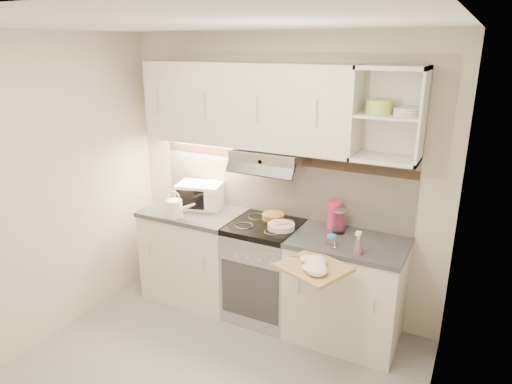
% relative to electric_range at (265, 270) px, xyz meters
% --- Properties ---
extents(room_shell, '(3.04, 2.84, 2.52)m').
position_rel_electric_range_xyz_m(room_shell, '(0.00, -0.73, 1.18)').
color(room_shell, beige).
rests_on(room_shell, ground).
extents(base_cabinet_left, '(0.90, 0.60, 0.86)m').
position_rel_electric_range_xyz_m(base_cabinet_left, '(-0.75, 0.00, -0.02)').
color(base_cabinet_left, silver).
rests_on(base_cabinet_left, ground).
extents(worktop_left, '(0.92, 0.62, 0.04)m').
position_rel_electric_range_xyz_m(worktop_left, '(-0.75, 0.00, 0.43)').
color(worktop_left, '#47474C').
rests_on(worktop_left, base_cabinet_left).
extents(base_cabinet_right, '(0.90, 0.60, 0.86)m').
position_rel_electric_range_xyz_m(base_cabinet_right, '(0.75, 0.00, -0.02)').
color(base_cabinet_right, silver).
rests_on(base_cabinet_right, ground).
extents(worktop_right, '(0.92, 0.62, 0.04)m').
position_rel_electric_range_xyz_m(worktop_right, '(0.75, 0.00, 0.43)').
color(worktop_right, '#47474C').
rests_on(worktop_right, base_cabinet_right).
extents(electric_range, '(0.60, 0.60, 0.90)m').
position_rel_electric_range_xyz_m(electric_range, '(0.00, 0.00, 0.00)').
color(electric_range, '#B7B7BC').
rests_on(electric_range, ground).
extents(microwave, '(0.47, 0.40, 0.23)m').
position_rel_electric_range_xyz_m(microwave, '(-0.75, 0.12, 0.57)').
color(microwave, white).
rests_on(microwave, worktop_left).
extents(watering_can, '(0.29, 0.15, 0.25)m').
position_rel_electric_range_xyz_m(watering_can, '(-0.79, -0.22, 0.54)').
color(watering_can, white).
rests_on(watering_can, worktop_left).
extents(plate_stack, '(0.23, 0.23, 0.05)m').
position_rel_electric_range_xyz_m(plate_stack, '(0.17, -0.03, 0.47)').
color(plate_stack, silver).
rests_on(plate_stack, electric_range).
extents(bread_loaf, '(0.20, 0.20, 0.05)m').
position_rel_electric_range_xyz_m(bread_loaf, '(0.02, 0.14, 0.47)').
color(bread_loaf, '#9C6340').
rests_on(bread_loaf, electric_range).
extents(pink_pitcher, '(0.13, 0.12, 0.23)m').
position_rel_electric_range_xyz_m(pink_pitcher, '(0.56, 0.20, 0.57)').
color(pink_pitcher, '#DB2264').
rests_on(pink_pitcher, worktop_right).
extents(glass_jar, '(0.11, 0.11, 0.21)m').
position_rel_electric_range_xyz_m(glass_jar, '(0.63, 0.11, 0.55)').
color(glass_jar, white).
rests_on(glass_jar, worktop_right).
extents(spice_jar, '(0.07, 0.07, 0.10)m').
position_rel_electric_range_xyz_m(spice_jar, '(0.66, -0.19, 0.50)').
color(spice_jar, white).
rests_on(spice_jar, worktop_right).
extents(spray_bottle, '(0.08, 0.08, 0.20)m').
position_rel_electric_range_xyz_m(spray_bottle, '(0.88, -0.22, 0.53)').
color(spray_bottle, pink).
rests_on(spray_bottle, worktop_right).
extents(cutting_board, '(0.56, 0.54, 0.02)m').
position_rel_electric_range_xyz_m(cutting_board, '(0.64, -0.52, 0.42)').
color(cutting_board, tan).
rests_on(cutting_board, base_cabinet_right).
extents(dish_towel, '(0.37, 0.35, 0.08)m').
position_rel_electric_range_xyz_m(dish_towel, '(0.63, -0.55, 0.47)').
color(dish_towel, silver).
rests_on(dish_towel, cutting_board).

